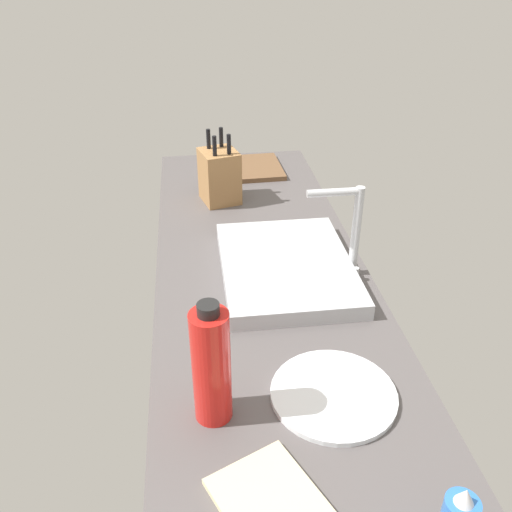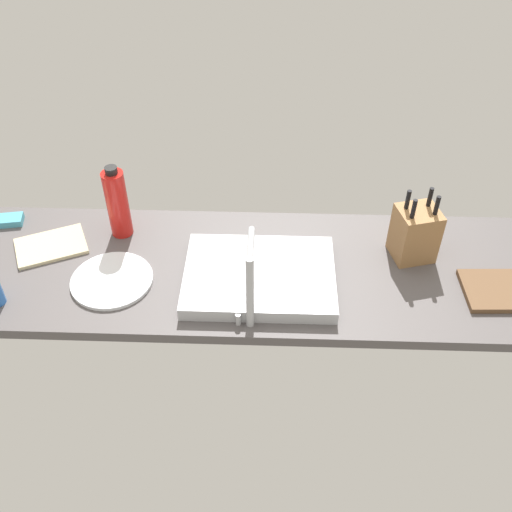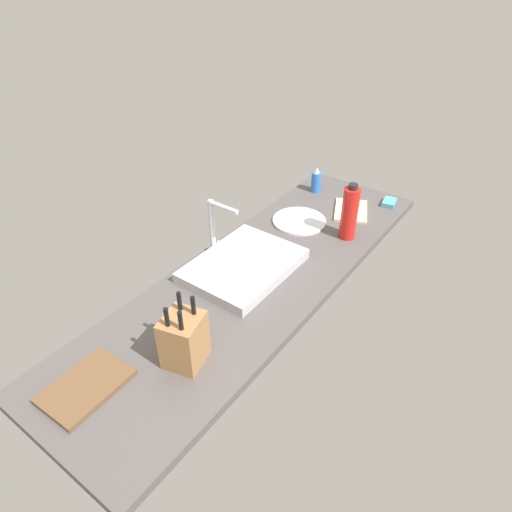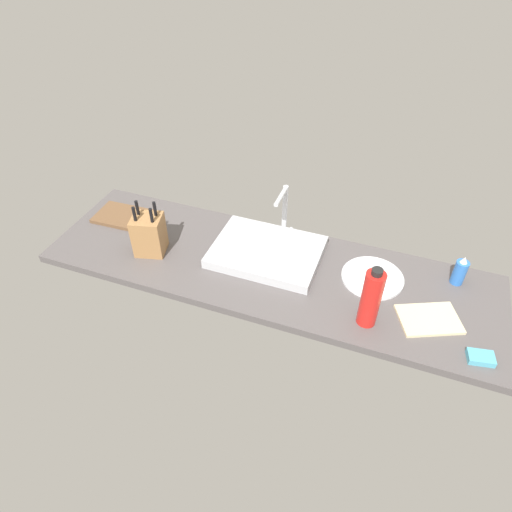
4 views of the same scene
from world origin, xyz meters
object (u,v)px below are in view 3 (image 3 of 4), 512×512
Objects in this scene: cutting_board at (86,386)px; water_bottle at (349,213)px; sink_basin at (243,265)px; soap_bottle at (316,181)px; knife_block at (184,340)px; dish_sponge at (389,202)px; dish_towel at (351,210)px; dinner_plate at (299,221)px; faucet at (215,223)px.

cutting_board is 126.88cm from water_bottle.
water_bottle reaches higher than sink_basin.
soap_bottle is at bearing 47.70° from water_bottle.
dish_sponge is (138.22, -12.01, -8.06)cm from knife_block.
dish_towel is at bearing -6.33° from cutting_board.
cutting_board reaches higher than dinner_plate.
sink_basin is at bearing -98.06° from faucet.
cutting_board is 1.14× the size of dish_towel.
sink_basin is 71.82cm from dish_towel.
soap_bottle is 34.83cm from dinner_plate.
dish_towel is at bearing -109.17° from soap_bottle.
sink_basin is 3.43× the size of soap_bottle.
sink_basin is 1.81× the size of faucet.
water_bottle is 1.03× the size of dinner_plate.
water_bottle is at bearing -40.52° from faucet.
cutting_board is at bearing -169.85° from faucet.
faucet is 1.89× the size of soap_bottle.
knife_block reaches higher than dinner_plate.
faucet is 0.97× the size of water_bottle.
dish_sponge is (86.38, -42.81, -14.29)cm from faucet.
sink_basin is at bearing 154.58° from water_bottle.
knife_block reaches higher than soap_bottle.
dish_sponge is at bearing -34.55° from dish_towel.
sink_basin is 52.12cm from knife_block.
dish_sponge is at bearing -26.36° from faucet.
dinner_plate is at bearing -0.29° from cutting_board.
soap_bottle reaches higher than dish_towel.
dish_towel is at bearing 21.42° from water_bottle.
sink_basin is 5.21× the size of dish_sponge.
water_bottle is 26.91cm from dish_towel.
faucet is 1.00× the size of dinner_plate.
water_bottle is (-31.38, -34.48, 6.61)cm from soap_bottle.
sink_basin is 75.91cm from cutting_board.
knife_block is 2.74× the size of dish_sponge.
soap_bottle is 39.65cm from dish_sponge.
water_bottle reaches higher than faucet.
sink_basin is 2.08× the size of dish_towel.
faucet is 60.16cm from water_bottle.
dish_towel is 22.18cm from dish_sponge.
knife_block reaches higher than cutting_board.
sink_basin is 21.10cm from faucet.
soap_bottle is at bearing -3.39° from faucet.
soap_bottle is 0.61× the size of dish_towel.
soap_bottle is (155.22, 9.44, 5.03)cm from cutting_board.
knife_block is at bearing 175.17° from water_bottle.
dinner_plate is at bearing 93.61° from water_bottle.
faucet is at bearing 161.67° from dinner_plate.
knife_block is 138.98cm from dish_sponge.
water_bottle is 42.43cm from dish_sponge.
cutting_board is 0.99× the size of dinner_plate.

